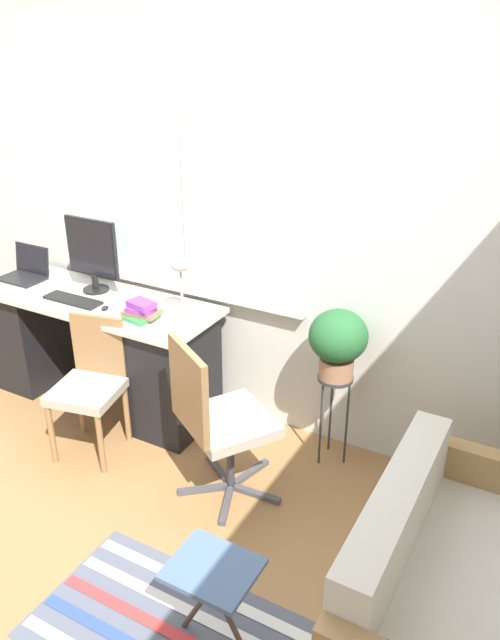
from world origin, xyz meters
TOP-DOWN VIEW (x-y plane):
  - ground_plane at (0.00, 0.00)m, footprint 14.00×14.00m
  - wall_back_with_window at (-0.01, 0.67)m, footprint 9.00×0.12m
  - desk at (-0.76, 0.30)m, footprint 1.73×0.60m
  - laptop at (-1.41, 0.34)m, footprint 0.31×0.24m
  - monitor at (-0.82, 0.40)m, footprint 0.40×0.17m
  - keyboard at (-0.83, 0.19)m, footprint 0.41×0.13m
  - mouse at (-0.56, 0.19)m, footprint 0.03×0.06m
  - desk_lamp at (-0.08, 0.34)m, footprint 0.14×0.14m
  - book_stack at (-0.28, 0.20)m, footprint 0.23×0.19m
  - desk_chair_wooden at (-0.44, -0.13)m, footprint 0.45×0.46m
  - office_chair_swivel at (0.45, -0.13)m, footprint 0.61×0.62m
  - couch_loveseat at (1.79, -0.49)m, footprint 0.77×1.30m
  - plant_stand at (0.88, 0.46)m, footprint 0.21×0.21m
  - potted_plant at (0.88, 0.46)m, footprint 0.33×0.33m
  - folding_stool at (0.93, -0.94)m, footprint 0.35×0.30m

SIDE VIEW (x-z plane):
  - ground_plane at x=0.00m, z-range 0.00..0.00m
  - couch_loveseat at x=1.79m, z-range -0.11..0.65m
  - folding_stool at x=0.93m, z-range 0.16..0.60m
  - desk at x=-0.76m, z-range 0.02..0.80m
  - desk_chair_wooden at x=-0.44m, z-range 0.04..0.87m
  - plant_stand at x=0.88m, z-range 0.20..0.77m
  - office_chair_swivel at x=0.45m, z-range 0.02..0.98m
  - keyboard at x=-0.83m, z-range 0.78..0.80m
  - mouse at x=-0.56m, z-range 0.78..0.81m
  - potted_plant at x=0.88m, z-range 0.60..1.01m
  - laptop at x=-1.41m, z-range 0.72..0.94m
  - book_stack at x=-0.28m, z-range 0.77..0.89m
  - monitor at x=-0.82m, z-range 0.80..1.29m
  - desk_lamp at x=-0.08m, z-range 0.87..1.25m
  - wall_back_with_window at x=-0.01m, z-range 0.00..2.70m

